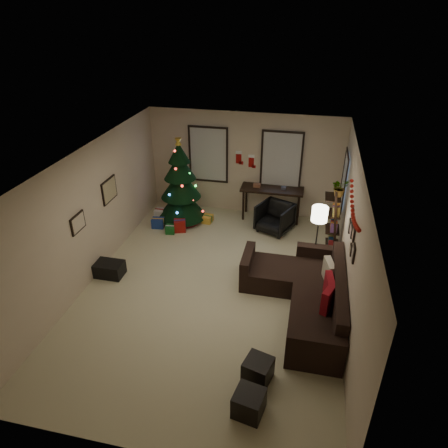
% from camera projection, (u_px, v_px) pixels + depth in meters
% --- Properties ---
extents(floor, '(7.00, 7.00, 0.00)m').
position_uv_depth(floor, '(213.00, 287.00, 8.18)').
color(floor, beige).
rests_on(floor, ground).
extents(ceiling, '(7.00, 7.00, 0.00)m').
position_uv_depth(ceiling, '(211.00, 160.00, 6.87)').
color(ceiling, white).
rests_on(ceiling, floor).
extents(wall_back, '(5.00, 0.00, 5.00)m').
position_uv_depth(wall_back, '(244.00, 164.00, 10.51)').
color(wall_back, beige).
rests_on(wall_back, floor).
extents(wall_front, '(5.00, 0.00, 5.00)m').
position_uv_depth(wall_front, '(136.00, 380.00, 4.53)').
color(wall_front, beige).
rests_on(wall_front, floor).
extents(wall_left, '(0.00, 7.00, 7.00)m').
position_uv_depth(wall_left, '(89.00, 216.00, 8.00)').
color(wall_left, beige).
rests_on(wall_left, floor).
extents(wall_right, '(0.00, 7.00, 7.00)m').
position_uv_depth(wall_right, '(351.00, 245.00, 7.05)').
color(wall_right, beige).
rests_on(wall_right, floor).
extents(window_back_left, '(1.05, 0.06, 1.50)m').
position_uv_depth(window_back_left, '(208.00, 154.00, 10.57)').
color(window_back_left, '#728CB2').
rests_on(window_back_left, wall_back).
extents(window_back_right, '(1.05, 0.06, 1.50)m').
position_uv_depth(window_back_right, '(281.00, 160.00, 10.21)').
color(window_back_right, '#728CB2').
rests_on(window_back_right, wall_back).
extents(window_right_wall, '(0.06, 0.90, 1.30)m').
position_uv_depth(window_right_wall, '(345.00, 181.00, 9.16)').
color(window_right_wall, '#728CB2').
rests_on(window_right_wall, wall_right).
extents(christmas_tree, '(1.23, 1.23, 2.29)m').
position_uv_depth(christmas_tree, '(181.00, 187.00, 10.23)').
color(christmas_tree, black).
rests_on(christmas_tree, floor).
extents(presents, '(1.50, 1.01, 0.30)m').
position_uv_depth(presents, '(174.00, 221.00, 10.35)').
color(presents, '#14591E').
rests_on(presents, floor).
extents(sofa, '(1.94, 2.82, 0.88)m').
position_uv_depth(sofa, '(306.00, 294.00, 7.54)').
color(sofa, black).
rests_on(sofa, floor).
extents(pillow_red_a, '(0.29, 0.47, 0.46)m').
position_uv_depth(pillow_red_a, '(329.00, 298.00, 6.88)').
color(pillow_red_a, maroon).
rests_on(pillow_red_a, sofa).
extents(pillow_red_b, '(0.17, 0.46, 0.45)m').
position_uv_depth(pillow_red_b, '(329.00, 288.00, 7.13)').
color(pillow_red_b, maroon).
rests_on(pillow_red_b, sofa).
extents(pillow_cream, '(0.23, 0.46, 0.44)m').
position_uv_depth(pillow_cream, '(329.00, 272.00, 7.58)').
color(pillow_cream, '#C1B59C').
rests_on(pillow_cream, sofa).
extents(ottoman_near, '(0.49, 0.49, 0.38)m').
position_uv_depth(ottoman_near, '(258.00, 370.00, 6.12)').
color(ottoman_near, black).
rests_on(ottoman_near, floor).
extents(ottoman_far, '(0.47, 0.47, 0.38)m').
position_uv_depth(ottoman_far, '(249.00, 403.00, 5.61)').
color(ottoman_far, black).
rests_on(ottoman_far, floor).
extents(desk, '(1.60, 0.57, 0.86)m').
position_uv_depth(desk, '(272.00, 192.00, 10.41)').
color(desk, black).
rests_on(desk, floor).
extents(desk_chair, '(0.92, 0.90, 0.73)m').
position_uv_depth(desk_chair, '(275.00, 218.00, 10.02)').
color(desk_chair, black).
rests_on(desk_chair, floor).
extents(bookshelf, '(0.30, 0.50, 1.71)m').
position_uv_depth(bookshelf, '(334.00, 225.00, 8.76)').
color(bookshelf, black).
rests_on(bookshelf, floor).
extents(potted_plant, '(0.58, 0.56, 0.49)m').
position_uv_depth(potted_plant, '(340.00, 185.00, 8.18)').
color(potted_plant, '#4C4C4C').
rests_on(potted_plant, bookshelf).
extents(floor_lamp, '(0.32, 0.32, 1.52)m').
position_uv_depth(floor_lamp, '(319.00, 218.00, 8.07)').
color(floor_lamp, black).
rests_on(floor_lamp, floor).
extents(art_map, '(0.04, 0.60, 0.50)m').
position_uv_depth(art_map, '(109.00, 190.00, 8.66)').
color(art_map, black).
rests_on(art_map, wall_left).
extents(art_abstract, '(0.04, 0.45, 0.35)m').
position_uv_depth(art_abstract, '(78.00, 223.00, 7.58)').
color(art_abstract, black).
rests_on(art_abstract, wall_left).
extents(gallery, '(0.03, 1.25, 0.54)m').
position_uv_depth(gallery, '(352.00, 236.00, 6.89)').
color(gallery, black).
rests_on(gallery, wall_right).
extents(garland, '(0.08, 1.90, 0.30)m').
position_uv_depth(garland, '(354.00, 208.00, 6.78)').
color(garland, '#A5140C').
rests_on(garland, wall_right).
extents(stocking_left, '(0.20, 0.05, 0.36)m').
position_uv_depth(stocking_left, '(239.00, 157.00, 10.45)').
color(stocking_left, '#990F0C').
rests_on(stocking_left, wall_back).
extents(stocking_right, '(0.20, 0.05, 0.36)m').
position_uv_depth(stocking_right, '(252.00, 161.00, 10.45)').
color(stocking_right, '#990F0C').
rests_on(stocking_right, wall_back).
extents(storage_bin, '(0.60, 0.40, 0.30)m').
position_uv_depth(storage_bin, '(109.00, 269.00, 8.47)').
color(storage_bin, black).
rests_on(storage_bin, floor).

